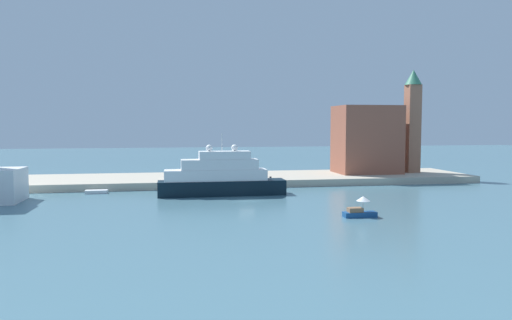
{
  "coord_description": "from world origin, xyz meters",
  "views": [
    {
      "loc": [
        -12.63,
        -81.17,
        12.92
      ],
      "look_at": [
        2.59,
        6.0,
        6.51
      ],
      "focal_mm": 34.08,
      "sensor_mm": 36.0,
      "label": 1
    }
  ],
  "objects_px": {
    "work_barge": "(97,192)",
    "person_figure": "(193,174)",
    "parked_car": "(177,176)",
    "mooring_bollard": "(270,178)",
    "small_motorboat": "(360,210)",
    "large_yacht": "(220,178)",
    "bell_tower": "(413,117)",
    "harbor_building": "(367,139)"
  },
  "relations": [
    {
      "from": "harbor_building",
      "to": "work_barge",
      "type": "bearing_deg",
      "value": -166.63
    },
    {
      "from": "small_motorboat",
      "to": "work_barge",
      "type": "height_order",
      "value": "small_motorboat"
    },
    {
      "from": "small_motorboat",
      "to": "mooring_bollard",
      "type": "distance_m",
      "value": 34.57
    },
    {
      "from": "work_barge",
      "to": "mooring_bollard",
      "type": "xyz_separation_m",
      "value": [
        34.21,
        3.17,
        1.55
      ]
    },
    {
      "from": "large_yacht",
      "to": "harbor_building",
      "type": "bearing_deg",
      "value": 29.06
    },
    {
      "from": "bell_tower",
      "to": "mooring_bollard",
      "type": "distance_m",
      "value": 40.52
    },
    {
      "from": "person_figure",
      "to": "mooring_bollard",
      "type": "height_order",
      "value": "person_figure"
    },
    {
      "from": "small_motorboat",
      "to": "parked_car",
      "type": "height_order",
      "value": "small_motorboat"
    },
    {
      "from": "large_yacht",
      "to": "harbor_building",
      "type": "distance_m",
      "value": 42.76
    },
    {
      "from": "work_barge",
      "to": "parked_car",
      "type": "relative_size",
      "value": 0.9
    },
    {
      "from": "work_barge",
      "to": "bell_tower",
      "type": "relative_size",
      "value": 0.17
    },
    {
      "from": "work_barge",
      "to": "person_figure",
      "type": "relative_size",
      "value": 2.34
    },
    {
      "from": "bell_tower",
      "to": "parked_car",
      "type": "relative_size",
      "value": 5.43
    },
    {
      "from": "work_barge",
      "to": "bell_tower",
      "type": "height_order",
      "value": "bell_tower"
    },
    {
      "from": "person_figure",
      "to": "large_yacht",
      "type": "bearing_deg",
      "value": -75.01
    },
    {
      "from": "parked_car",
      "to": "person_figure",
      "type": "distance_m",
      "value": 3.44
    },
    {
      "from": "mooring_bollard",
      "to": "harbor_building",
      "type": "bearing_deg",
      "value": 23.36
    },
    {
      "from": "bell_tower",
      "to": "person_figure",
      "type": "xyz_separation_m",
      "value": [
        -52.56,
        -4.28,
        -12.42
      ]
    },
    {
      "from": "work_barge",
      "to": "parked_car",
      "type": "xyz_separation_m",
      "value": [
        15.16,
        9.51,
        1.79
      ]
    },
    {
      "from": "person_figure",
      "to": "work_barge",
      "type": "bearing_deg",
      "value": -153.01
    },
    {
      "from": "parked_car",
      "to": "bell_tower",
      "type": "bearing_deg",
      "value": 4.32
    },
    {
      "from": "person_figure",
      "to": "harbor_building",
      "type": "bearing_deg",
      "value": 6.58
    },
    {
      "from": "harbor_building",
      "to": "person_figure",
      "type": "height_order",
      "value": "harbor_building"
    },
    {
      "from": "large_yacht",
      "to": "mooring_bollard",
      "type": "height_order",
      "value": "large_yacht"
    },
    {
      "from": "parked_car",
      "to": "work_barge",
      "type": "bearing_deg",
      "value": -147.88
    },
    {
      "from": "small_motorboat",
      "to": "parked_car",
      "type": "bearing_deg",
      "value": 121.61
    },
    {
      "from": "work_barge",
      "to": "parked_car",
      "type": "bearing_deg",
      "value": 32.12
    },
    {
      "from": "work_barge",
      "to": "person_figure",
      "type": "distance_m",
      "value": 20.96
    },
    {
      "from": "harbor_building",
      "to": "mooring_bollard",
      "type": "height_order",
      "value": "harbor_building"
    },
    {
      "from": "small_motorboat",
      "to": "bell_tower",
      "type": "bearing_deg",
      "value": 55.12
    },
    {
      "from": "small_motorboat",
      "to": "harbor_building",
      "type": "xyz_separation_m",
      "value": [
        19.77,
        45.12,
        8.41
      ]
    },
    {
      "from": "work_barge",
      "to": "person_figure",
      "type": "height_order",
      "value": "person_figure"
    },
    {
      "from": "work_barge",
      "to": "person_figure",
      "type": "xyz_separation_m",
      "value": [
        18.59,
        9.47,
        2.0
      ]
    },
    {
      "from": "large_yacht",
      "to": "small_motorboat",
      "type": "distance_m",
      "value": 30.08
    },
    {
      "from": "small_motorboat",
      "to": "work_barge",
      "type": "relative_size",
      "value": 1.15
    },
    {
      "from": "work_barge",
      "to": "bell_tower",
      "type": "bearing_deg",
      "value": 10.94
    },
    {
      "from": "large_yacht",
      "to": "bell_tower",
      "type": "height_order",
      "value": "bell_tower"
    },
    {
      "from": "small_motorboat",
      "to": "bell_tower",
      "type": "height_order",
      "value": "bell_tower"
    },
    {
      "from": "harbor_building",
      "to": "mooring_bollard",
      "type": "bearing_deg",
      "value": -156.64
    },
    {
      "from": "parked_car",
      "to": "mooring_bollard",
      "type": "bearing_deg",
      "value": -18.42
    },
    {
      "from": "work_barge",
      "to": "bell_tower",
      "type": "distance_m",
      "value": 73.89
    },
    {
      "from": "small_motorboat",
      "to": "parked_car",
      "type": "distance_m",
      "value": 47.47
    }
  ]
}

